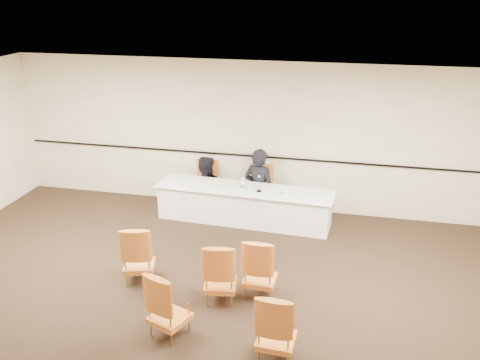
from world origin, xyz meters
name	(u,v)px	position (x,y,z in m)	size (l,w,h in m)	color
floor	(194,315)	(0.00, 0.00, 0.00)	(10.00, 10.00, 0.00)	black
ceiling	(187,107)	(0.00, 0.00, 3.00)	(10.00, 10.00, 0.00)	white
wall_back	(253,136)	(0.00, 4.00, 1.50)	(10.00, 0.04, 3.00)	beige
wall_rail	(252,156)	(0.00, 3.96, 1.10)	(9.80, 0.04, 0.03)	black
panel_table	(244,205)	(0.01, 3.20, 0.34)	(3.44, 0.80, 0.69)	white
panelist_main	(259,191)	(0.21, 3.72, 0.45)	(0.65, 0.43, 1.79)	black
panelist_main_chair	(259,190)	(0.21, 3.72, 0.47)	(0.50, 0.50, 0.95)	#A5501D
panelist_second	(205,193)	(-0.96, 3.78, 0.26)	(0.79, 0.62, 1.63)	black
panelist_second_chair	(205,184)	(-0.96, 3.78, 0.47)	(0.50, 0.50, 0.95)	#A5501D
papers	(260,191)	(0.34, 3.12, 0.69)	(0.30, 0.22, 0.00)	white
microphone	(259,185)	(0.32, 3.10, 0.83)	(0.10, 0.20, 0.28)	black
water_bottle	(243,183)	(-0.01, 3.16, 0.81)	(0.08, 0.08, 0.25)	teal
drinking_glass	(251,188)	(0.16, 3.13, 0.74)	(0.06, 0.06, 0.10)	silver
coffee_cup	(285,191)	(0.82, 3.07, 0.76)	(0.09, 0.09, 0.14)	white
aud_chair_front_left	(138,253)	(-1.12, 0.72, 0.47)	(0.50, 0.50, 0.95)	#A5501D
aud_chair_front_mid	(220,271)	(0.26, 0.46, 0.47)	(0.50, 0.50, 0.95)	#A5501D
aud_chair_front_right	(260,266)	(0.80, 0.73, 0.47)	(0.50, 0.50, 0.95)	#A5501D
aud_chair_back_mid	(169,303)	(-0.18, -0.48, 0.47)	(0.50, 0.50, 0.95)	#A5501D
aud_chair_back_right	(277,325)	(1.27, -0.62, 0.47)	(0.50, 0.50, 0.95)	#A5501D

